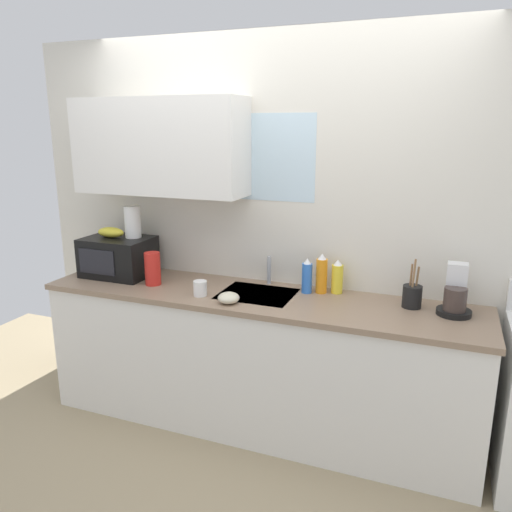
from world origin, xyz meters
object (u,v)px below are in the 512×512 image
Objects in this scene: coffee_maker at (455,295)px; dish_soap_bottle_blue at (307,277)px; paper_towel_roll at (133,222)px; dish_soap_bottle_yellow at (337,277)px; small_bowl at (229,298)px; dish_soap_bottle_orange at (322,274)px; microwave at (118,257)px; banana_bunch at (111,232)px; utensil_crock at (412,296)px; cereal_canister at (153,269)px; mug_white at (200,288)px.

coffee_maker reaches higher than dish_soap_bottle_blue.
dish_soap_bottle_blue is (1.24, 0.06, -0.27)m from paper_towel_roll.
dish_soap_bottle_blue reaches higher than dish_soap_bottle_yellow.
paper_towel_roll is 0.97m from small_bowl.
dish_soap_bottle_orange is 0.61m from small_bowl.
dish_soap_bottle_orange is 0.10m from dish_soap_bottle_yellow.
dish_soap_bottle_yellow is at bearing 19.66° from dish_soap_bottle_blue.
microwave is 1.34m from dish_soap_bottle_blue.
banana_bunch reaches higher than microwave.
banana_bunch is at bearing -178.03° from utensil_crock.
small_bowl is (0.62, -0.15, -0.08)m from cereal_canister.
dish_soap_bottle_blue is 0.09m from dish_soap_bottle_orange.
dish_soap_bottle_orange is at bearing 5.58° from microwave.
dish_soap_bottle_yellow is 1.67× the size of small_bowl.
dish_soap_bottle_yellow is (1.41, 0.12, -0.28)m from paper_towel_roll.
cereal_canister is at bearing -16.13° from microwave.
microwave is at bearing -174.42° from dish_soap_bottle_orange.
microwave is 2.12× the size of dish_soap_bottle_yellow.
dish_soap_bottle_blue is at bearing -159.43° from dish_soap_bottle_orange.
banana_bunch reaches higher than dish_soap_bottle_blue.
coffee_maker reaches higher than dish_soap_bottle_yellow.
utensil_crock reaches higher than dish_soap_bottle_yellow.
paper_towel_roll is at bearing -179.40° from utensil_crock.
dish_soap_bottle_orange reaches higher than small_bowl.
dish_soap_bottle_yellow is 0.70m from small_bowl.
dish_soap_bottle_blue is (1.34, 0.11, -0.03)m from microwave.
paper_towel_roll reaches higher than utensil_crock.
dish_soap_bottle_orange is (-0.78, 0.08, 0.02)m from coffee_maker.
paper_towel_roll is at bearing 27.17° from microwave.
dish_soap_bottle_blue is at bearing 11.66° from cereal_canister.
dish_soap_bottle_blue is 1.02m from cereal_canister.
small_bowl is at bearing -14.57° from microwave.
utensil_crock is (0.64, -0.04, -0.03)m from dish_soap_bottle_blue.
dish_soap_bottle_blue is 0.88× the size of dish_soap_bottle_orange.
dish_soap_bottle_yellow is at bearing 170.88° from coffee_maker.
utensil_crock reaches higher than mug_white.
banana_bunch is 2.04m from utensil_crock.
coffee_maker is at bearing -5.76° from dish_soap_bottle_orange.
paper_towel_roll is 1.90m from utensil_crock.
coffee_maker is 0.23m from utensil_crock.
microwave is 1.64× the size of coffee_maker.
paper_towel_roll is at bearing 18.43° from banana_bunch.
mug_white is at bearing 164.74° from small_bowl.
microwave is 1.57× the size of utensil_crock.
banana_bunch is at bearing 178.20° from microwave.
dish_soap_bottle_orange is 1.11m from cereal_canister.
dish_soap_bottle_blue is 1.03× the size of cereal_canister.
small_bowl is (-0.38, -0.36, -0.07)m from dish_soap_bottle_blue.
small_bowl is (-0.56, -0.42, -0.07)m from dish_soap_bottle_yellow.
utensil_crock is at bearing 17.41° from small_bowl.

